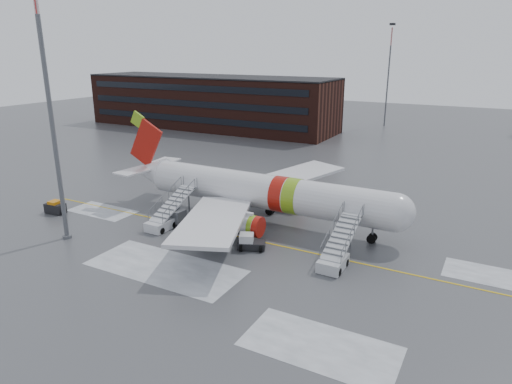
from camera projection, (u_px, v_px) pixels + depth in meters
The scene contains 10 objects.
ground at pixel (276, 241), 45.69m from camera, with size 260.00×260.00×0.00m, color #494C4F.
airliner at pixel (257, 191), 50.14m from camera, with size 35.03×32.97×11.18m.
airstair_fwd at pixel (336, 254), 40.14m from camera, with size 2.05×7.70×3.48m.
airstair_aft at pixel (165, 218), 48.85m from camera, with size 2.05×7.70×3.48m.
pushback_tug at pixel (250, 242), 43.62m from camera, with size 2.97×2.67×1.50m.
uld_container at pixel (177, 218), 49.48m from camera, with size 2.20×1.66×1.73m.
baggage_tractor at pixel (55, 208), 53.17m from camera, with size 2.95×1.54×1.50m.
light_mast_near at pixel (49, 100), 42.20m from camera, with size 1.20×1.20×26.85m.
terminal_building at pixel (210, 102), 110.43m from camera, with size 62.00×16.11×12.30m.
light_mast_far_n at pixel (389, 69), 110.58m from camera, with size 1.20×1.20×24.25m.
Camera 1 is at (18.33, -37.99, 18.32)m, focal length 32.00 mm.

